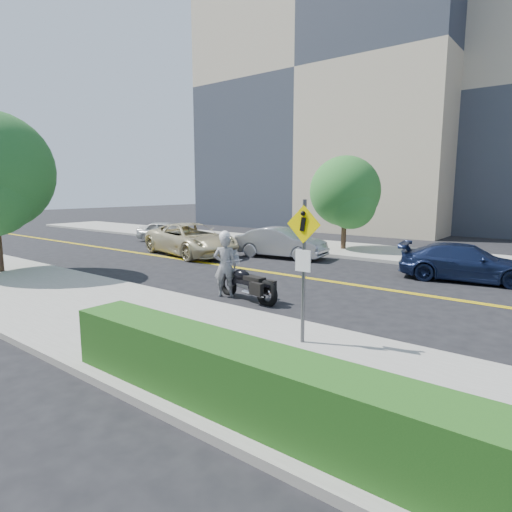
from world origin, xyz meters
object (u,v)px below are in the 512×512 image
Objects in this scene: motorcyclist at (225,264)px; motorcycle at (247,276)px; parked_car_silver at (281,243)px; pedestrian_sign at (303,258)px; suv at (191,239)px; parked_car_blue at (466,263)px; parked_car_white at (166,231)px.

motorcycle is (0.80, 0.11, -0.31)m from motorcyclist.
pedestrian_sign is at bearing -151.95° from parked_car_silver.
pedestrian_sign is 12.17m from parked_car_silver.
parked_car_blue is (12.49, 1.90, -0.13)m from suv.
motorcyclist is at bearing -114.63° from suv.
parked_car_white is at bearing 76.36° from parked_car_blue.
pedestrian_sign reaches higher than suv.
parked_car_blue is at bearing -100.18° from parked_car_silver.
pedestrian_sign reaches higher than parked_car_white.
suv is at bearing -140.22° from parked_car_white.
parked_car_silver is (9.46, -0.81, 0.09)m from parked_car_white.
parked_car_silver is at bearing -50.65° from suv.
pedestrian_sign is 1.25× the size of motorcycle.
parked_car_silver is at bearing 78.19° from parked_car_blue.
parked_car_white is at bearing 73.43° from suv.
suv is 4.61m from parked_car_silver.
parked_car_blue is at bearing -159.16° from motorcyclist.
parked_car_blue reaches higher than parked_car_white.
motorcycle is 8.44m from parked_car_blue.
parked_car_white is (-5.36, 2.93, -0.16)m from suv.
motorcyclist is at bearing 132.69° from parked_car_blue.
motorcyclist reaches higher than parked_car_blue.
pedestrian_sign is at bearing -26.77° from motorcycle.
suv is at bearing 146.24° from pedestrian_sign.
motorcycle is 15.53m from parked_car_white.
pedestrian_sign is at bearing 119.35° from motorcyclist.
pedestrian_sign is at bearing -143.78° from parked_car_white.
pedestrian_sign is 19.79m from parked_car_white.
pedestrian_sign reaches higher than motorcyclist.
pedestrian_sign is 13.70m from suv.
parked_car_blue is at bearing 83.15° from pedestrian_sign.
suv is (-7.09, 5.28, -0.23)m from motorcyclist.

